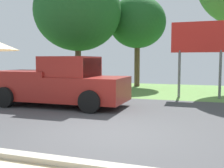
{
  "coord_description": "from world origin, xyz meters",
  "views": [
    {
      "loc": [
        2.12,
        -5.91,
        1.74
      ],
      "look_at": [
        -0.2,
        1.0,
        1.1
      ],
      "focal_mm": 43.43,
      "sensor_mm": 36.0,
      "label": 1
    }
  ],
  "objects_px": {
    "tree_center_back": "(137,23)",
    "tree_left_far": "(78,11)",
    "pickup_truck": "(60,83)",
    "roadside_billboard": "(200,43)"
  },
  "relations": [
    {
      "from": "roadside_billboard",
      "to": "tree_left_far",
      "type": "bearing_deg",
      "value": 164.96
    },
    {
      "from": "tree_center_back",
      "to": "tree_left_far",
      "type": "bearing_deg",
      "value": -138.57
    },
    {
      "from": "roadside_billboard",
      "to": "pickup_truck",
      "type": "bearing_deg",
      "value": -141.69
    },
    {
      "from": "tree_center_back",
      "to": "roadside_billboard",
      "type": "bearing_deg",
      "value": -48.7
    },
    {
      "from": "tree_left_far",
      "to": "pickup_truck",
      "type": "bearing_deg",
      "value": -70.83
    },
    {
      "from": "tree_left_far",
      "to": "tree_center_back",
      "type": "xyz_separation_m",
      "value": [
        3.04,
        2.69,
        -0.44
      ]
    },
    {
      "from": "tree_left_far",
      "to": "tree_center_back",
      "type": "relative_size",
      "value": 1.19
    },
    {
      "from": "pickup_truck",
      "to": "tree_left_far",
      "type": "distance_m",
      "value": 7.28
    },
    {
      "from": "pickup_truck",
      "to": "roadside_billboard",
      "type": "relative_size",
      "value": 1.49
    },
    {
      "from": "pickup_truck",
      "to": "roadside_billboard",
      "type": "xyz_separation_m",
      "value": [
        5.03,
        3.97,
        1.68
      ]
    }
  ]
}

